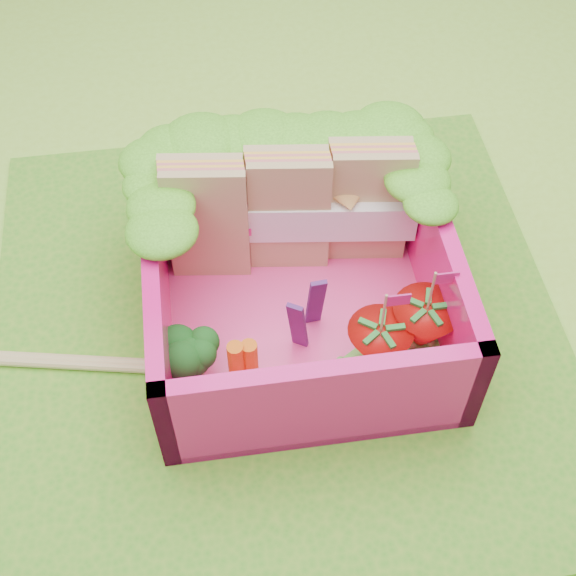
# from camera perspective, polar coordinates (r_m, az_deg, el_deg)

# --- Properties ---
(ground) EXTENTS (14.00, 14.00, 0.00)m
(ground) POSITION_cam_1_polar(r_m,az_deg,el_deg) (3.73, -0.75, -2.78)
(ground) COLOR #9BD53C
(ground) RESTS_ON ground
(placemat) EXTENTS (2.60, 2.60, 0.03)m
(placemat) POSITION_cam_1_polar(r_m,az_deg,el_deg) (3.72, -0.75, -2.64)
(placemat) COLOR #4EA625
(placemat) RESTS_ON ground
(bento_floor) EXTENTS (1.30, 1.30, 0.05)m
(bento_floor) POSITION_cam_1_polar(r_m,az_deg,el_deg) (3.70, 0.77, -2.04)
(bento_floor) COLOR #FF4193
(bento_floor) RESTS_ON placemat
(bento_box) EXTENTS (1.30, 1.30, 0.55)m
(bento_box) POSITION_cam_1_polar(r_m,az_deg,el_deg) (3.50, 0.81, 0.34)
(bento_box) COLOR #F5147D
(bento_box) RESTS_ON placemat
(lettuce_ruffle) EXTENTS (1.43, 0.77, 0.11)m
(lettuce_ruffle) POSITION_cam_1_polar(r_m,az_deg,el_deg) (3.57, -0.27, 9.50)
(lettuce_ruffle) COLOR #3F921A
(lettuce_ruffle) RESTS_ON bento_box
(sandwich_stack) EXTENTS (1.18, 0.32, 0.65)m
(sandwich_stack) POSITION_cam_1_polar(r_m,az_deg,el_deg) (3.66, 0.07, 5.56)
(sandwich_stack) COLOR tan
(sandwich_stack) RESTS_ON bento_floor
(broccoli) EXTENTS (0.35, 0.35, 0.24)m
(broccoli) POSITION_cam_1_polar(r_m,az_deg,el_deg) (3.37, -7.19, -4.87)
(broccoli) COLOR #6EA650
(broccoli) RESTS_ON bento_floor
(carrot_sticks) EXTENTS (0.13, 0.08, 0.29)m
(carrot_sticks) POSITION_cam_1_polar(r_m,az_deg,el_deg) (3.37, -3.21, -5.43)
(carrot_sticks) COLOR #F65914
(carrot_sticks) RESTS_ON bento_floor
(purple_wedges) EXTENTS (0.17, 0.15, 0.38)m
(purple_wedges) POSITION_cam_1_polar(r_m,az_deg,el_deg) (3.45, 1.35, -1.84)
(purple_wedges) COLOR #481854
(purple_wedges) RESTS_ON bento_floor
(strawberry_left) EXTENTS (0.28, 0.28, 0.52)m
(strawberry_left) POSITION_cam_1_polar(r_m,az_deg,el_deg) (3.42, 6.42, -4.29)
(strawberry_left) COLOR red
(strawberry_left) RESTS_ON bento_floor
(strawberry_right) EXTENTS (0.29, 0.29, 0.53)m
(strawberry_right) POSITION_cam_1_polar(r_m,az_deg,el_deg) (3.50, 9.57, -2.83)
(strawberry_right) COLOR red
(strawberry_right) RESTS_ON bento_floor
(snap_peas) EXTENTS (0.64, 0.46, 0.05)m
(snap_peas) POSITION_cam_1_polar(r_m,az_deg,el_deg) (3.60, 7.49, -3.66)
(snap_peas) COLOR #5DB338
(snap_peas) RESTS_ON bento_floor
(chopsticks) EXTENTS (2.47, 0.56, 0.05)m
(chopsticks) POSITION_cam_1_polar(r_m,az_deg,el_deg) (3.69, -14.90, -5.12)
(chopsticks) COLOR #DDB879
(chopsticks) RESTS_ON placemat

